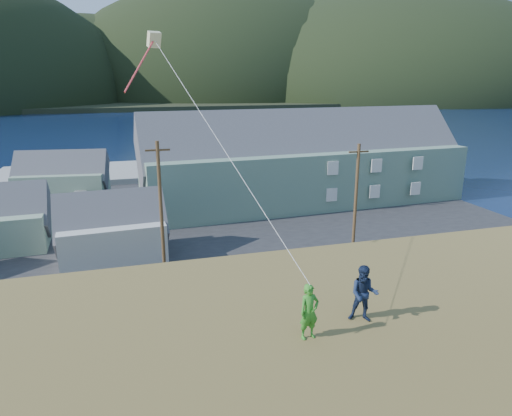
% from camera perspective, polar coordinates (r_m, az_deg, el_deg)
% --- Properties ---
extents(ground, '(900.00, 900.00, 0.00)m').
position_cam_1_polar(ground, '(31.69, -12.74, -10.25)').
color(ground, '#0A1638').
rests_on(ground, ground).
extents(grass_strip, '(110.00, 8.00, 0.10)m').
position_cam_1_polar(grass_strip, '(29.88, -12.50, -11.82)').
color(grass_strip, '#4C3D19').
rests_on(grass_strip, ground).
extents(waterfront_lot, '(72.00, 36.00, 0.12)m').
position_cam_1_polar(waterfront_lot, '(47.55, -14.07, -1.30)').
color(waterfront_lot, '#28282B').
rests_on(waterfront_lot, ground).
extents(wharf, '(26.00, 14.00, 0.90)m').
position_cam_1_polar(wharf, '(69.98, -19.81, 4.03)').
color(wharf, gray).
rests_on(wharf, ground).
extents(far_shore, '(900.00, 320.00, 2.00)m').
position_cam_1_polar(far_shore, '(358.74, -16.26, 13.32)').
color(far_shore, black).
rests_on(far_shore, ground).
extents(far_hills, '(760.00, 265.00, 143.00)m').
position_cam_1_polar(far_hills, '(310.29, -9.46, 13.59)').
color(far_hills, black).
rests_on(far_hills, ground).
extents(lodge, '(36.68, 12.10, 12.73)m').
position_cam_1_polar(lodge, '(51.53, 6.13, 5.94)').
color(lodge, gray).
rests_on(lodge, waterfront_lot).
extents(shed_white, '(8.52, 5.97, 6.55)m').
position_cam_1_polar(shed_white, '(37.04, -17.57, -2.52)').
color(shed_white, beige).
rests_on(shed_white, waterfront_lot).
extents(shed_palegreen_far, '(10.90, 7.03, 6.90)m').
position_cam_1_polar(shed_palegreen_far, '(58.05, -23.07, 3.62)').
color(shed_palegreen_far, slate).
rests_on(shed_palegreen_far, waterfront_lot).
extents(utility_poles, '(32.31, 0.24, 9.76)m').
position_cam_1_polar(utility_poles, '(31.35, -13.65, -1.20)').
color(utility_poles, '#47331E').
rests_on(utility_poles, waterfront_lot).
extents(parked_cars, '(23.34, 11.18, 1.58)m').
position_cam_1_polar(parked_cars, '(52.21, -23.61, 0.27)').
color(parked_cars, black).
rests_on(parked_cars, waterfront_lot).
extents(kite_flyer_green, '(0.60, 0.45, 1.51)m').
position_cam_1_polar(kite_flyer_green, '(12.19, 6.66, -12.75)').
color(kite_flyer_green, '#308624').
rests_on(kite_flyer_green, hillside).
extents(kite_flyer_navy, '(0.99, 0.92, 1.64)m').
position_cam_1_polar(kite_flyer_navy, '(13.20, 13.35, -10.41)').
color(kite_flyer_navy, '#172340').
rests_on(kite_flyer_navy, hillside).
extents(kite_rig, '(2.11, 4.45, 10.94)m').
position_cam_1_polar(kite_rig, '(17.89, -12.63, 19.12)').
color(kite_rig, beige).
rests_on(kite_rig, ground).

